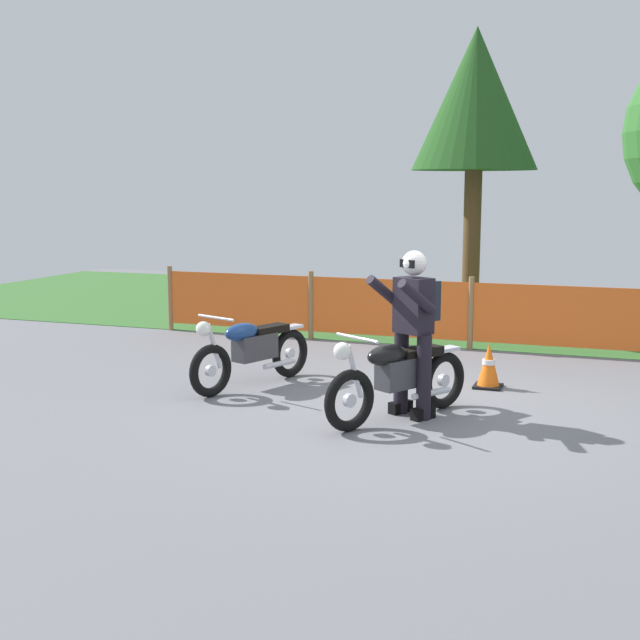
% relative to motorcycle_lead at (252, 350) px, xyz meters
% --- Properties ---
extents(ground, '(24.00, 24.00, 0.02)m').
position_rel_motorcycle_lead_xyz_m(ground, '(2.02, -0.32, -0.44)').
color(ground, slate).
extents(grass_verge, '(24.00, 7.68, 0.01)m').
position_rel_motorcycle_lead_xyz_m(grass_verge, '(2.02, 6.98, -0.43)').
color(grass_verge, '#386B2D').
rests_on(grass_verge, ground).
extents(barrier_fence, '(9.85, 0.08, 1.05)m').
position_rel_motorcycle_lead_xyz_m(barrier_fence, '(2.02, 3.14, 0.11)').
color(barrier_fence, olive).
rests_on(barrier_fence, ground).
extents(tree_leftmost, '(1.99, 1.99, 4.79)m').
position_rel_motorcycle_lead_xyz_m(tree_leftmost, '(1.71, 4.86, 3.20)').
color(tree_leftmost, brown).
rests_on(tree_leftmost, ground).
extents(motorcycle_lead, '(0.85, 1.81, 0.90)m').
position_rel_motorcycle_lead_xyz_m(motorcycle_lead, '(0.00, 0.00, 0.00)').
color(motorcycle_lead, black).
rests_on(motorcycle_lead, ground).
extents(motorcycle_trailing, '(1.08, 1.71, 0.91)m').
position_rel_motorcycle_lead_xyz_m(motorcycle_trailing, '(1.96, -0.78, 0.01)').
color(motorcycle_trailing, black).
rests_on(motorcycle_trailing, ground).
extents(rider_trailing, '(0.71, 0.79, 1.69)m').
position_rel_motorcycle_lead_xyz_m(rider_trailing, '(2.06, -0.60, 0.52)').
color(rider_trailing, black).
rests_on(rider_trailing, ground).
extents(traffic_cone, '(0.32, 0.32, 0.53)m').
position_rel_motorcycle_lead_xyz_m(traffic_cone, '(2.61, 0.89, -0.18)').
color(traffic_cone, black).
rests_on(traffic_cone, ground).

